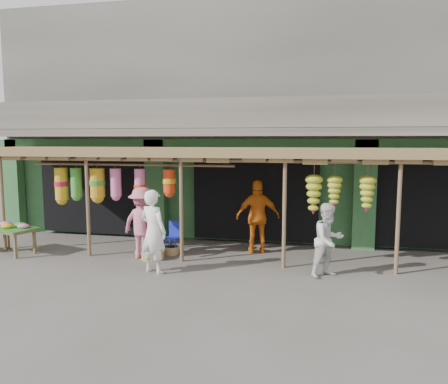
% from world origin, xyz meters
% --- Properties ---
extents(ground, '(80.00, 80.00, 0.00)m').
position_xyz_m(ground, '(0.00, 0.00, 0.00)').
color(ground, '#514C47').
rests_on(ground, ground).
extents(building, '(16.40, 6.80, 7.00)m').
position_xyz_m(building, '(-0.00, 4.87, 3.37)').
color(building, gray).
rests_on(building, ground).
extents(awning, '(14.00, 2.70, 2.79)m').
position_xyz_m(awning, '(-0.16, 0.79, 2.56)').
color(awning, brown).
rests_on(awning, ground).
extents(flower_table, '(1.54, 1.17, 0.82)m').
position_xyz_m(flower_table, '(-6.13, -0.38, 0.66)').
color(flower_table, brown).
rests_on(flower_table, ground).
extents(blue_chair, '(0.44, 0.45, 0.82)m').
position_xyz_m(blue_chair, '(-1.99, 0.66, 0.46)').
color(blue_chair, '#1A27AD').
rests_on(blue_chair, ground).
extents(basket_mid, '(0.64, 0.64, 0.22)m').
position_xyz_m(basket_mid, '(-2.28, -0.14, 0.11)').
color(basket_mid, olive).
rests_on(basket_mid, ground).
extents(basket_right, '(0.56, 0.56, 0.20)m').
position_xyz_m(basket_right, '(-2.00, 0.44, 0.10)').
color(basket_right, '#AA754F').
rests_on(basket_right, ground).
extents(person_front, '(0.81, 0.68, 1.89)m').
position_xyz_m(person_front, '(-1.85, -1.20, 0.95)').
color(person_front, white).
rests_on(person_front, ground).
extents(person_right, '(1.00, 0.98, 1.63)m').
position_xyz_m(person_right, '(2.00, -0.68, 0.82)').
color(person_right, silver).
rests_on(person_right, ground).
extents(person_vendor, '(1.22, 0.73, 1.95)m').
position_xyz_m(person_vendor, '(0.22, 1.03, 0.97)').
color(person_vendor, orange).
rests_on(person_vendor, ground).
extents(person_shopper, '(1.32, 1.00, 1.81)m').
position_xyz_m(person_shopper, '(-2.55, -0.12, 0.91)').
color(person_shopper, '#CE6D83').
rests_on(person_shopper, ground).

